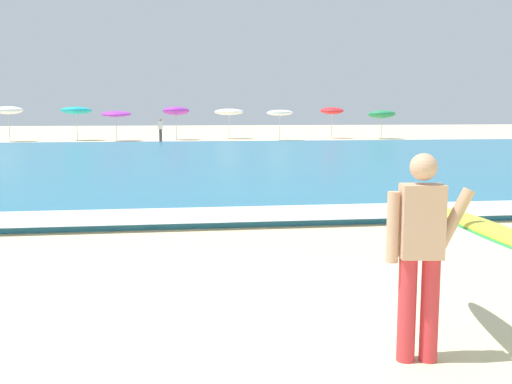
{
  "coord_description": "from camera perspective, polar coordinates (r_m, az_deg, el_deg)",
  "views": [
    {
      "loc": [
        0.66,
        -5.08,
        2.06
      ],
      "look_at": [
        1.65,
        1.94,
        1.1
      ],
      "focal_mm": 42.03,
      "sensor_mm": 36.0,
      "label": 1
    }
  ],
  "objects": [
    {
      "name": "beach_umbrella_2",
      "position": [
        42.25,
        -13.17,
        7.24
      ],
      "size": [
        2.01,
        2.03,
        2.11
      ],
      "color": "beige",
      "rests_on": "ground"
    },
    {
      "name": "beach_umbrella_1",
      "position": [
        43.78,
        -16.73,
        7.43
      ],
      "size": [
        2.11,
        2.13,
        2.39
      ],
      "color": "beige",
      "rests_on": "ground"
    },
    {
      "name": "beach_umbrella_6",
      "position": [
        45.64,
        7.23,
        7.68
      ],
      "size": [
        1.75,
        1.77,
        2.37
      ],
      "color": "beige",
      "rests_on": "ground"
    },
    {
      "name": "beach_umbrella_0",
      "position": [
        43.79,
        -22.51,
        7.2
      ],
      "size": [
        1.9,
        1.9,
        2.37
      ],
      "color": "beige",
      "rests_on": "ground"
    },
    {
      "name": "beach_umbrella_3",
      "position": [
        43.14,
        -7.62,
        7.66
      ],
      "size": [
        1.89,
        1.93,
        2.41
      ],
      "color": "beige",
      "rests_on": "ground"
    },
    {
      "name": "beachgoer_near_row_left",
      "position": [
        40.76,
        -9.08,
        5.93
      ],
      "size": [
        0.32,
        0.2,
        1.58
      ],
      "color": "#383842",
      "rests_on": "ground"
    },
    {
      "name": "surf_foam",
      "position": [
        11.19,
        -11.26,
        -2.28
      ],
      "size": [
        120.0,
        1.66,
        0.01
      ],
      "primitive_type": "cube",
      "color": "white",
      "rests_on": "sea"
    },
    {
      "name": "ground_plane",
      "position": [
        5.53,
        -14.75,
        -14.45
      ],
      "size": [
        160.0,
        160.0,
        0.0
      ],
      "primitive_type": "plane",
      "color": "beige"
    },
    {
      "name": "beach_umbrella_4",
      "position": [
        44.36,
        -2.59,
        7.62
      ],
      "size": [
        2.14,
        2.14,
        2.22
      ],
      "color": "beige",
      "rests_on": "ground"
    },
    {
      "name": "sea",
      "position": [
        24.5,
        -9.51,
        2.97
      ],
      "size": [
        120.0,
        28.0,
        0.14
      ],
      "primitive_type": "cube",
      "color": "teal",
      "rests_on": "ground"
    },
    {
      "name": "beach_umbrella_7",
      "position": [
        45.18,
        11.88,
        7.25
      ],
      "size": [
        2.01,
        2.05,
        2.18
      ],
      "color": "beige",
      "rests_on": "ground"
    },
    {
      "name": "beach_umbrella_5",
      "position": [
        42.05,
        2.29,
        7.54
      ],
      "size": [
        1.86,
        1.87,
        2.16
      ],
      "color": "beige",
      "rests_on": "ground"
    },
    {
      "name": "surfer_with_board",
      "position": [
        5.12,
        18.38,
        -4.21
      ],
      "size": [
        1.17,
        2.94,
        1.73
      ],
      "color": "red",
      "rests_on": "ground"
    }
  ]
}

